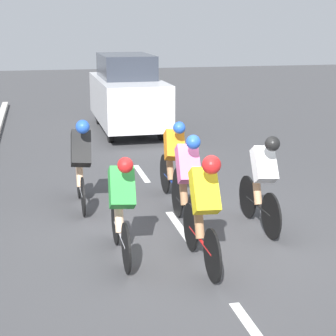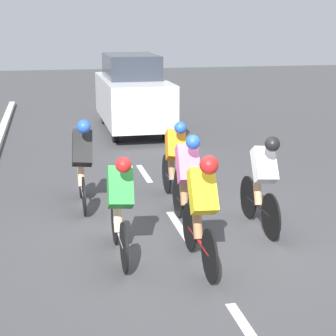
% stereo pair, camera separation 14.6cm
% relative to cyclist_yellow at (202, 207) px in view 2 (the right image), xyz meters
% --- Properties ---
extents(ground_plane, '(60.00, 60.00, 0.00)m').
position_rel_cyclist_yellow_xyz_m(ground_plane, '(-0.06, -0.95, -0.82)').
color(ground_plane, '#424244').
extents(lane_stripe_mid, '(0.12, 1.40, 0.01)m').
position_rel_cyclist_yellow_xyz_m(lane_stripe_mid, '(-0.06, -1.49, -0.81)').
color(lane_stripe_mid, white).
rests_on(lane_stripe_mid, ground).
extents(lane_stripe_far, '(0.12, 1.40, 0.01)m').
position_rel_cyclist_yellow_xyz_m(lane_stripe_far, '(-0.06, -4.69, -0.81)').
color(lane_stripe_far, white).
rests_on(lane_stripe_far, ground).
extents(cyclist_yellow, '(0.34, 1.67, 1.54)m').
position_rel_cyclist_yellow_xyz_m(cyclist_yellow, '(0.00, 0.00, 0.00)').
color(cyclist_yellow, black).
rests_on(cyclist_yellow, ground).
extents(cyclist_white, '(0.35, 1.64, 1.49)m').
position_rel_cyclist_yellow_xyz_m(cyclist_white, '(-1.25, -1.12, -0.04)').
color(cyclist_white, black).
rests_on(cyclist_white, ground).
extents(cyclist_black, '(0.37, 1.64, 1.55)m').
position_rel_cyclist_yellow_xyz_m(cyclist_black, '(1.31, -2.75, 0.01)').
color(cyclist_black, black).
rests_on(cyclist_black, ground).
extents(cyclist_orange, '(0.38, 1.73, 1.47)m').
position_rel_cyclist_yellow_xyz_m(cyclist_orange, '(-0.26, -2.71, -0.06)').
color(cyclist_orange, black).
rests_on(cyclist_orange, ground).
extents(cyclist_green, '(0.36, 1.63, 1.46)m').
position_rel_cyclist_yellow_xyz_m(cyclist_green, '(0.97, -0.49, -0.06)').
color(cyclist_green, black).
rests_on(cyclist_green, ground).
extents(cyclist_pink, '(0.35, 1.64, 1.51)m').
position_rel_cyclist_yellow_xyz_m(cyclist_pink, '(-0.16, -1.39, -0.03)').
color(cyclist_pink, black).
rests_on(cyclist_pink, ground).
extents(support_car, '(1.70, 4.45, 2.17)m').
position_rel_cyclist_yellow_xyz_m(support_car, '(-0.53, -9.38, 0.27)').
color(support_car, black).
rests_on(support_car, ground).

